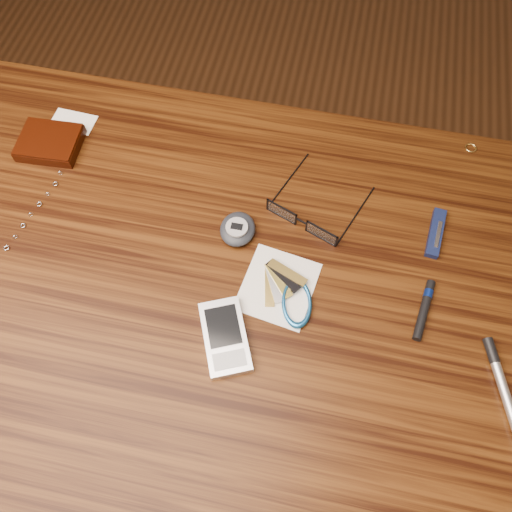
{
  "coord_description": "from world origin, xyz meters",
  "views": [
    {
      "loc": [
        0.13,
        -0.27,
        1.41
      ],
      "look_at": [
        0.06,
        0.05,
        0.76
      ],
      "focal_mm": 35.0,
      "sensor_mm": 36.0,
      "label": 1
    }
  ],
  "objects_px": {
    "pda_phone": "(225,337)",
    "silver_pen": "(503,388)",
    "desk": "(211,305)",
    "notepad_keys": "(287,293)",
    "pocket_knife": "(436,233)",
    "pedometer": "(238,229)",
    "eyeglasses": "(304,219)",
    "wallet_and_card": "(50,142)"
  },
  "relations": [
    {
      "from": "desk",
      "to": "pocket_knife",
      "type": "bearing_deg",
      "value": 23.87
    },
    {
      "from": "pda_phone",
      "to": "silver_pen",
      "type": "distance_m",
      "value": 0.37
    },
    {
      "from": "desk",
      "to": "notepad_keys",
      "type": "height_order",
      "value": "notepad_keys"
    },
    {
      "from": "wallet_and_card",
      "to": "eyeglasses",
      "type": "bearing_deg",
      "value": -8.15
    },
    {
      "from": "silver_pen",
      "to": "pedometer",
      "type": "bearing_deg",
      "value": 157.85
    },
    {
      "from": "notepad_keys",
      "to": "pda_phone",
      "type": "bearing_deg",
      "value": -131.33
    },
    {
      "from": "pda_phone",
      "to": "silver_pen",
      "type": "relative_size",
      "value": 0.77
    },
    {
      "from": "desk",
      "to": "pocket_knife",
      "type": "distance_m",
      "value": 0.37
    },
    {
      "from": "eyeglasses",
      "to": "silver_pen",
      "type": "distance_m",
      "value": 0.35
    },
    {
      "from": "pda_phone",
      "to": "silver_pen",
      "type": "height_order",
      "value": "pda_phone"
    },
    {
      "from": "eyeglasses",
      "to": "pedometer",
      "type": "height_order",
      "value": "eyeglasses"
    },
    {
      "from": "eyeglasses",
      "to": "pocket_knife",
      "type": "relative_size",
      "value": 1.91
    },
    {
      "from": "pedometer",
      "to": "pocket_knife",
      "type": "bearing_deg",
      "value": 11.07
    },
    {
      "from": "desk",
      "to": "silver_pen",
      "type": "relative_size",
      "value": 6.51
    },
    {
      "from": "desk",
      "to": "pedometer",
      "type": "height_order",
      "value": "pedometer"
    },
    {
      "from": "wallet_and_card",
      "to": "pocket_knife",
      "type": "xyz_separation_m",
      "value": [
        0.63,
        -0.04,
        -0.01
      ]
    },
    {
      "from": "wallet_and_card",
      "to": "pedometer",
      "type": "xyz_separation_m",
      "value": [
        0.34,
        -0.1,
        0.0
      ]
    },
    {
      "from": "eyeglasses",
      "to": "pda_phone",
      "type": "distance_m",
      "value": 0.21
    },
    {
      "from": "pedometer",
      "to": "pocket_knife",
      "type": "xyz_separation_m",
      "value": [
        0.29,
        0.06,
        -0.01
      ]
    },
    {
      "from": "wallet_and_card",
      "to": "pda_phone",
      "type": "relative_size",
      "value": 1.04
    },
    {
      "from": "pedometer",
      "to": "silver_pen",
      "type": "distance_m",
      "value": 0.42
    },
    {
      "from": "eyeglasses",
      "to": "pocket_knife",
      "type": "height_order",
      "value": "eyeglasses"
    },
    {
      "from": "pda_phone",
      "to": "pocket_knife",
      "type": "distance_m",
      "value": 0.35
    },
    {
      "from": "eyeglasses",
      "to": "notepad_keys",
      "type": "height_order",
      "value": "eyeglasses"
    },
    {
      "from": "wallet_and_card",
      "to": "silver_pen",
      "type": "xyz_separation_m",
      "value": [
        0.73,
        -0.26,
        -0.0
      ]
    },
    {
      "from": "wallet_and_card",
      "to": "pda_phone",
      "type": "distance_m",
      "value": 0.44
    },
    {
      "from": "pocket_knife",
      "to": "silver_pen",
      "type": "relative_size",
      "value": 0.55
    },
    {
      "from": "wallet_and_card",
      "to": "pda_phone",
      "type": "height_order",
      "value": "wallet_and_card"
    },
    {
      "from": "wallet_and_card",
      "to": "pocket_knife",
      "type": "relative_size",
      "value": 1.46
    },
    {
      "from": "pedometer",
      "to": "notepad_keys",
      "type": "relative_size",
      "value": 0.49
    },
    {
      "from": "notepad_keys",
      "to": "wallet_and_card",
      "type": "bearing_deg",
      "value": 157.01
    },
    {
      "from": "desk",
      "to": "notepad_keys",
      "type": "xyz_separation_m",
      "value": [
        0.12,
        0.0,
        0.11
      ]
    },
    {
      "from": "eyeglasses",
      "to": "pda_phone",
      "type": "xyz_separation_m",
      "value": [
        -0.07,
        -0.2,
        -0.0
      ]
    },
    {
      "from": "pocket_knife",
      "to": "notepad_keys",
      "type": "bearing_deg",
      "value": -144.79
    },
    {
      "from": "eyeglasses",
      "to": "pedometer",
      "type": "distance_m",
      "value": 0.1
    },
    {
      "from": "pda_phone",
      "to": "pedometer",
      "type": "distance_m",
      "value": 0.17
    },
    {
      "from": "notepad_keys",
      "to": "pocket_knife",
      "type": "height_order",
      "value": "same"
    },
    {
      "from": "desk",
      "to": "wallet_and_card",
      "type": "height_order",
      "value": "wallet_and_card"
    },
    {
      "from": "notepad_keys",
      "to": "pocket_knife",
      "type": "xyz_separation_m",
      "value": [
        0.2,
        0.14,
        0.0
      ]
    },
    {
      "from": "desk",
      "to": "pedometer",
      "type": "distance_m",
      "value": 0.14
    },
    {
      "from": "silver_pen",
      "to": "desk",
      "type": "bearing_deg",
      "value": 170.02
    },
    {
      "from": "pda_phone",
      "to": "silver_pen",
      "type": "bearing_deg",
      "value": 1.2
    }
  ]
}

